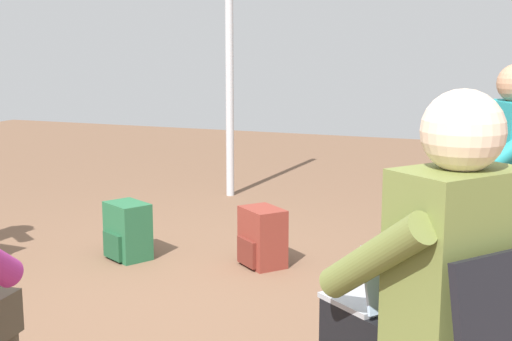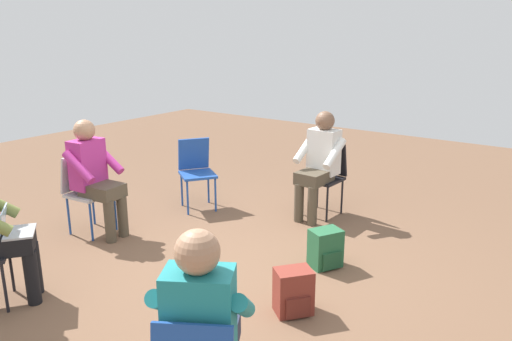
{
  "view_description": "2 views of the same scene",
  "coord_description": "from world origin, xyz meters",
  "px_view_note": "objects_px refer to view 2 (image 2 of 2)",
  "views": [
    {
      "loc": [
        -3.13,
        -1.63,
        1.36
      ],
      "look_at": [
        0.25,
        -0.3,
        0.7
      ],
      "focal_mm": 50.0,
      "sensor_mm": 36.0,
      "label": 1
    },
    {
      "loc": [
        2.58,
        -3.09,
        2.13
      ],
      "look_at": [
        0.12,
        0.34,
        0.93
      ],
      "focal_mm": 35.0,
      "sensor_mm": 36.0,
      "label": 2
    }
  ],
  "objects_px": {
    "chair_west": "(85,188)",
    "person_in_magenta": "(94,172)",
    "chair_northwest": "(196,168)",
    "chair_north": "(326,173)",
    "backpack_by_empty_chair": "(325,250)",
    "person_in_white": "(319,160)",
    "backpack_near_laptop_user": "(293,294)",
    "person_in_teal": "(204,323)"
  },
  "relations": [
    {
      "from": "person_in_magenta",
      "to": "person_in_teal",
      "type": "bearing_deg",
      "value": 57.2
    },
    {
      "from": "person_in_magenta",
      "to": "person_in_teal",
      "type": "relative_size",
      "value": 1.0
    },
    {
      "from": "backpack_by_empty_chair",
      "to": "person_in_magenta",
      "type": "bearing_deg",
      "value": -162.35
    },
    {
      "from": "person_in_magenta",
      "to": "backpack_near_laptop_user",
      "type": "distance_m",
      "value": 2.57
    },
    {
      "from": "chair_northwest",
      "to": "person_in_white",
      "type": "height_order",
      "value": "person_in_white"
    },
    {
      "from": "chair_northwest",
      "to": "person_in_white",
      "type": "bearing_deg",
      "value": 147.16
    },
    {
      "from": "chair_north",
      "to": "person_in_magenta",
      "type": "distance_m",
      "value": 2.61
    },
    {
      "from": "person_in_white",
      "to": "backpack_by_empty_chair",
      "type": "distance_m",
      "value": 1.39
    },
    {
      "from": "chair_northwest",
      "to": "person_in_white",
      "type": "distance_m",
      "value": 1.51
    },
    {
      "from": "chair_northwest",
      "to": "backpack_by_empty_chair",
      "type": "bearing_deg",
      "value": 110.55
    },
    {
      "from": "chair_west",
      "to": "backpack_by_empty_chair",
      "type": "height_order",
      "value": "chair_west"
    },
    {
      "from": "person_in_magenta",
      "to": "backpack_by_empty_chair",
      "type": "distance_m",
      "value": 2.51
    },
    {
      "from": "chair_northwest",
      "to": "person_in_magenta",
      "type": "distance_m",
      "value": 1.3
    },
    {
      "from": "person_in_magenta",
      "to": "backpack_by_empty_chair",
      "type": "xyz_separation_m",
      "value": [
        2.34,
        0.74,
        -0.54
      ]
    },
    {
      "from": "backpack_by_empty_chair",
      "to": "chair_west",
      "type": "bearing_deg",
      "value": -163.11
    },
    {
      "from": "chair_northwest",
      "to": "chair_north",
      "type": "xyz_separation_m",
      "value": [
        1.39,
        0.74,
        0.0
      ]
    },
    {
      "from": "chair_west",
      "to": "person_in_white",
      "type": "height_order",
      "value": "person_in_white"
    },
    {
      "from": "chair_west",
      "to": "person_in_white",
      "type": "distance_m",
      "value": 2.6
    },
    {
      "from": "chair_north",
      "to": "backpack_by_empty_chair",
      "type": "relative_size",
      "value": 2.36
    },
    {
      "from": "chair_west",
      "to": "person_in_white",
      "type": "xyz_separation_m",
      "value": [
        1.82,
        1.85,
        0.2
      ]
    },
    {
      "from": "chair_north",
      "to": "backpack_near_laptop_user",
      "type": "bearing_deg",
      "value": 114.88
    },
    {
      "from": "chair_north",
      "to": "person_in_teal",
      "type": "bearing_deg",
      "value": 110.97
    },
    {
      "from": "person_in_magenta",
      "to": "person_in_teal",
      "type": "height_order",
      "value": "same"
    },
    {
      "from": "chair_west",
      "to": "person_in_white",
      "type": "relative_size",
      "value": 0.69
    },
    {
      "from": "chair_west",
      "to": "backpack_near_laptop_user",
      "type": "bearing_deg",
      "value": 82.46
    },
    {
      "from": "chair_northwest",
      "to": "backpack_by_empty_chair",
      "type": "relative_size",
      "value": 2.36
    },
    {
      "from": "person_in_white",
      "to": "chair_west",
      "type": "bearing_deg",
      "value": 48.39
    },
    {
      "from": "person_in_white",
      "to": "person_in_magenta",
      "type": "height_order",
      "value": "same"
    },
    {
      "from": "chair_north",
      "to": "person_in_magenta",
      "type": "bearing_deg",
      "value": 53.18
    },
    {
      "from": "person_in_teal",
      "to": "chair_west",
      "type": "bearing_deg",
      "value": 124.23
    },
    {
      "from": "chair_west",
      "to": "person_in_magenta",
      "type": "height_order",
      "value": "person_in_magenta"
    },
    {
      "from": "person_in_white",
      "to": "backpack_near_laptop_user",
      "type": "relative_size",
      "value": 3.44
    },
    {
      "from": "chair_northwest",
      "to": "person_in_teal",
      "type": "xyz_separation_m",
      "value": [
        2.5,
        -2.68,
        0.2
      ]
    },
    {
      "from": "backpack_near_laptop_user",
      "to": "backpack_by_empty_chair",
      "type": "xyz_separation_m",
      "value": [
        -0.17,
        0.85,
        0.0
      ]
    },
    {
      "from": "person_in_magenta",
      "to": "person_in_white",
      "type": "bearing_deg",
      "value": 132.24
    },
    {
      "from": "person_in_white",
      "to": "backpack_by_empty_chair",
      "type": "relative_size",
      "value": 3.44
    },
    {
      "from": "chair_northwest",
      "to": "person_in_magenta",
      "type": "relative_size",
      "value": 0.69
    },
    {
      "from": "person_in_white",
      "to": "chair_north",
      "type": "bearing_deg",
      "value": -90.0
    },
    {
      "from": "chair_northwest",
      "to": "person_in_teal",
      "type": "bearing_deg",
      "value": 77.6
    },
    {
      "from": "person_in_magenta",
      "to": "chair_northwest",
      "type": "bearing_deg",
      "value": 162.01
    },
    {
      "from": "chair_west",
      "to": "person_in_magenta",
      "type": "xyz_separation_m",
      "value": [
        0.17,
        0.02,
        0.2
      ]
    },
    {
      "from": "chair_northwest",
      "to": "backpack_near_laptop_user",
      "type": "relative_size",
      "value": 2.36
    }
  ]
}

